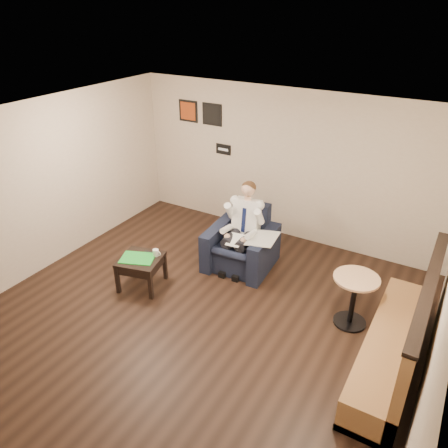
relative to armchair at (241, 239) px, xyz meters
The scene contains 18 objects.
ground 1.65m from the armchair, 85.47° to the right, with size 6.00×6.00×0.00m, color black.
wall_back 1.69m from the armchair, 85.04° to the left, with size 6.00×0.02×2.80m, color beige.
wall_left 3.39m from the armchair, 151.41° to the right, with size 0.02×6.00×2.80m, color beige.
wall_right 3.61m from the armchair, 26.64° to the right, with size 0.02×6.00×2.80m, color beige.
ceiling 2.78m from the armchair, 85.47° to the right, with size 6.00×6.00×0.02m, color white.
seating_sign 2.09m from the armchair, 129.67° to the left, with size 0.32×0.02×0.20m, color black.
art_print_left 2.93m from the armchair, 144.34° to the left, with size 0.42×0.03×0.42m, color #A33D14.
art_print_right 2.59m from the armchair, 135.16° to the left, with size 0.42×0.03×0.42m, color black.
armchair is the anchor object (origin of this frame).
seated_man 0.23m from the armchair, 85.85° to the right, with size 0.67×1.00×1.40m, color white, non-canonical shape.
lap_papers 0.27m from the armchair, 85.85° to the right, with size 0.23×0.33×0.01m, color white.
newspaper 0.48m from the armchair, 10.41° to the right, with size 0.45×0.56×0.01m, color silver.
side_table 1.73m from the armchair, 129.25° to the right, with size 0.63×0.63×0.52m, color black.
green_folder 1.75m from the armchair, 129.33° to the right, with size 0.52×0.37×0.01m, color green.
coffee_mug 1.46m from the armchair, 128.73° to the right, with size 0.09×0.09×0.11m, color white.
smartphone 1.56m from the armchair, 133.39° to the right, with size 0.16×0.08×0.01m, color black.
banquette 2.92m from the armchair, 21.43° to the right, with size 0.62×2.59×1.32m, color brown.
cafe_table 2.14m from the armchair, 14.65° to the right, with size 0.63×0.63×0.78m, color tan.
Camera 1 is at (2.86, -4.10, 4.17)m, focal length 35.00 mm.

